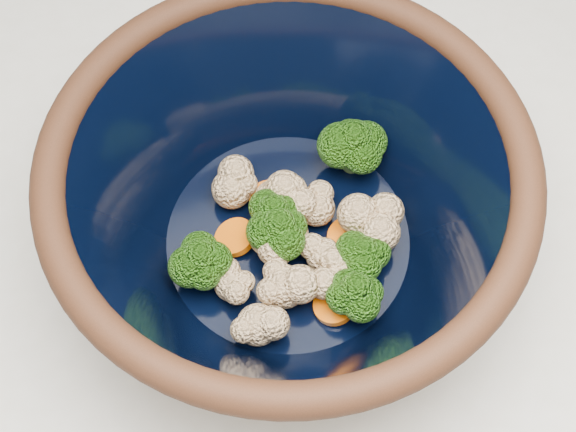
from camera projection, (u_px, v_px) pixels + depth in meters
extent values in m
cylinder|color=black|center=(288.00, 253.00, 0.64)|extent=(0.20, 0.20, 0.01)
torus|color=black|center=(288.00, 166.00, 0.52)|extent=(0.33, 0.33, 0.02)
cylinder|color=black|center=(288.00, 239.00, 0.61)|extent=(0.19, 0.19, 0.00)
cylinder|color=#608442|center=(352.00, 159.00, 0.63)|extent=(0.01, 0.01, 0.02)
ellipsoid|color=#3A7516|center=(354.00, 141.00, 0.61)|extent=(0.05, 0.05, 0.04)
cylinder|color=#608442|center=(203.00, 272.00, 0.59)|extent=(0.01, 0.01, 0.02)
ellipsoid|color=#3A7516|center=(200.00, 258.00, 0.57)|extent=(0.04, 0.04, 0.03)
cylinder|color=#608442|center=(361.00, 264.00, 0.59)|extent=(0.01, 0.01, 0.02)
ellipsoid|color=#3A7516|center=(364.00, 252.00, 0.57)|extent=(0.03, 0.03, 0.03)
cylinder|color=#608442|center=(279.00, 242.00, 0.60)|extent=(0.01, 0.01, 0.02)
ellipsoid|color=#3A7516|center=(279.00, 227.00, 0.58)|extent=(0.04, 0.04, 0.03)
cylinder|color=#608442|center=(354.00, 303.00, 0.58)|extent=(0.01, 0.01, 0.02)
ellipsoid|color=#3A7516|center=(356.00, 291.00, 0.56)|extent=(0.04, 0.04, 0.03)
cylinder|color=#608442|center=(274.00, 225.00, 0.61)|extent=(0.01, 0.01, 0.02)
ellipsoid|color=#3A7516|center=(273.00, 211.00, 0.59)|extent=(0.04, 0.04, 0.03)
sphere|color=beige|center=(372.00, 224.00, 0.60)|extent=(0.03, 0.03, 0.03)
sphere|color=beige|center=(232.00, 189.00, 0.61)|extent=(0.03, 0.03, 0.03)
sphere|color=beige|center=(333.00, 279.00, 0.58)|extent=(0.03, 0.03, 0.03)
sphere|color=beige|center=(283.00, 234.00, 0.60)|extent=(0.03, 0.03, 0.03)
sphere|color=beige|center=(286.00, 208.00, 0.60)|extent=(0.03, 0.03, 0.03)
sphere|color=beige|center=(273.00, 198.00, 0.61)|extent=(0.03, 0.03, 0.03)
sphere|color=beige|center=(284.00, 287.00, 0.57)|extent=(0.03, 0.03, 0.03)
sphere|color=beige|center=(323.00, 255.00, 0.59)|extent=(0.03, 0.03, 0.03)
sphere|color=beige|center=(258.00, 325.00, 0.56)|extent=(0.03, 0.03, 0.03)
sphere|color=beige|center=(231.00, 284.00, 0.58)|extent=(0.03, 0.03, 0.03)
sphere|color=beige|center=(317.00, 208.00, 0.61)|extent=(0.03, 0.03, 0.03)
sphere|color=beige|center=(283.00, 241.00, 0.59)|extent=(0.03, 0.03, 0.03)
cylinder|color=orange|center=(270.00, 200.00, 0.62)|extent=(0.03, 0.03, 0.01)
cylinder|color=orange|center=(349.00, 236.00, 0.61)|extent=(0.03, 0.03, 0.01)
cylinder|color=orange|center=(285.00, 226.00, 0.61)|extent=(0.03, 0.03, 0.01)
cylinder|color=orange|center=(235.00, 237.00, 0.61)|extent=(0.03, 0.03, 0.01)
cylinder|color=orange|center=(334.00, 305.00, 0.58)|extent=(0.03, 0.03, 0.01)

